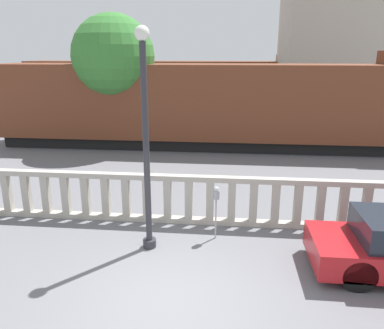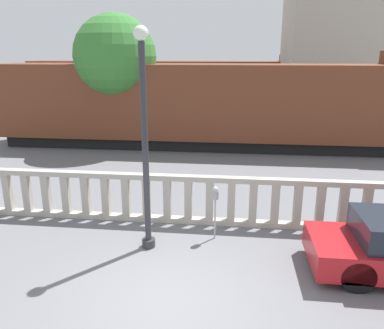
{
  "view_description": "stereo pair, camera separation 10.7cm",
  "coord_description": "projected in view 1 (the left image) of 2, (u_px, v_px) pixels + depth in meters",
  "views": [
    {
      "loc": [
        1.05,
        -6.03,
        4.52
      ],
      "look_at": [
        -0.01,
        4.37,
        1.38
      ],
      "focal_mm": 35.0,
      "sensor_mm": 36.0,
      "label": 1
    },
    {
      "loc": [
        1.15,
        -6.01,
        4.52
      ],
      "look_at": [
        -0.01,
        4.37,
        1.38
      ],
      "focal_mm": 35.0,
      "sensor_mm": 36.0,
      "label": 2
    }
  ],
  "objects": [
    {
      "name": "lamppost",
      "position": [
        146.0,
        139.0,
        8.3
      ],
      "size": [
        0.32,
        0.32,
        5.05
      ],
      "color": "#2D2D33",
      "rests_on": "ground"
    },
    {
      "name": "ground_plane",
      "position": [
        170.0,
        299.0,
        7.15
      ],
      "size": [
        160.0,
        160.0,
        0.0
      ],
      "primitive_type": "plane",
      "color": "slate"
    },
    {
      "name": "balustrade",
      "position": [
        189.0,
        200.0,
        10.16
      ],
      "size": [
        15.0,
        0.24,
        1.37
      ],
      "color": "#ADA599",
      "rests_on": "ground"
    },
    {
      "name": "train_near",
      "position": [
        219.0,
        105.0,
        17.94
      ],
      "size": [
        21.1,
        2.72,
        4.59
      ],
      "color": "black",
      "rests_on": "ground"
    },
    {
      "name": "tree_left",
      "position": [
        113.0,
        56.0,
        17.39
      ],
      "size": [
        3.86,
        3.86,
        6.27
      ],
      "color": "#4C3823",
      "rests_on": "ground"
    },
    {
      "name": "parking_meter",
      "position": [
        216.0,
        197.0,
        9.17
      ],
      "size": [
        0.16,
        0.16,
        1.39
      ],
      "color": "#99999E",
      "rests_on": "ground"
    },
    {
      "name": "building_block",
      "position": [
        343.0,
        29.0,
        29.54
      ],
      "size": [
        9.19,
        7.35,
        12.59
      ],
      "color": "#ADA393",
      "rests_on": "ground"
    },
    {
      "name": "train_far",
      "position": [
        167.0,
        80.0,
        36.26
      ],
      "size": [
        27.18,
        3.2,
        4.3
      ],
      "color": "black",
      "rests_on": "ground"
    }
  ]
}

